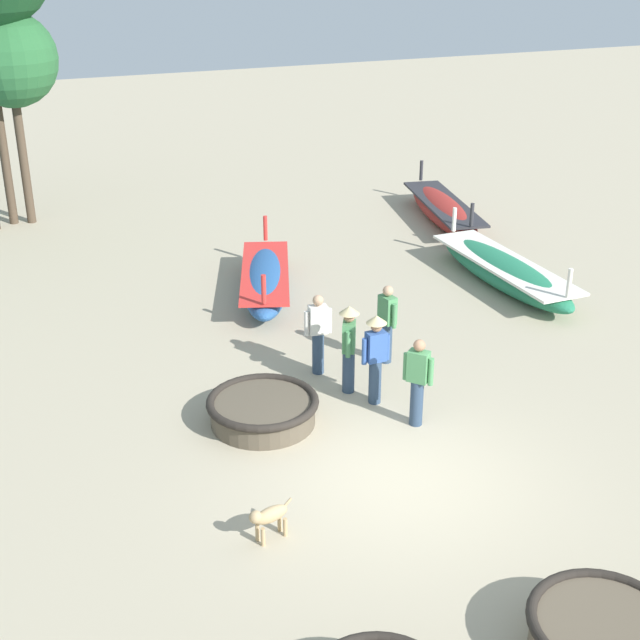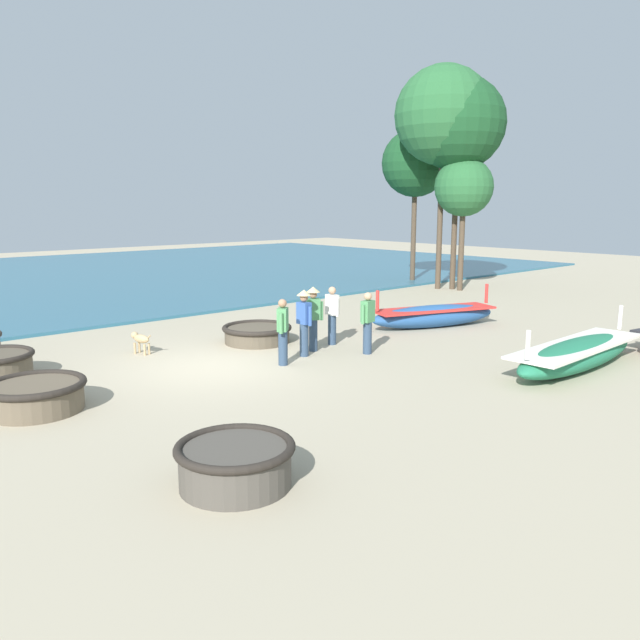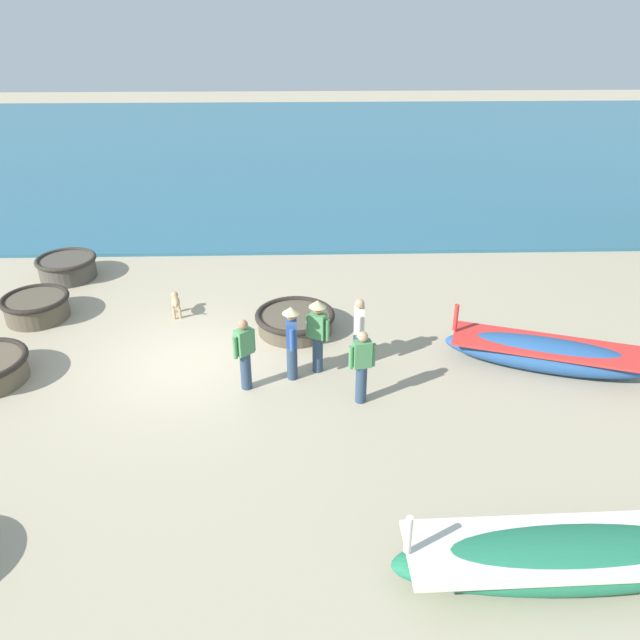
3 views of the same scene
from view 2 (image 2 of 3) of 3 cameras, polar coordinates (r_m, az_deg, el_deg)
name	(u,v)px [view 2 (image 2 of 3)]	position (r m, az deg, el deg)	size (l,w,h in m)	color
ground_plane	(212,367)	(14.78, -9.85, -4.22)	(80.00, 80.00, 0.00)	tan
sea	(68,277)	(34.51, -22.03, 3.68)	(28.00, 52.00, 0.10)	#2D667F
coracle_beside_post	(36,395)	(12.57, -24.56, -6.23)	(1.80, 1.80, 0.56)	brown
coracle_far_left	(235,462)	(8.63, -7.76, -12.78)	(1.63, 1.63, 0.60)	#4C473F
coracle_front_right	(257,333)	(17.10, -5.78, -1.19)	(1.90, 1.90, 0.48)	brown
long_boat_red_hull	(433,315)	(19.46, 10.34, 0.41)	(2.33, 4.34, 1.24)	#285693
long_boat_blue_hull	(577,354)	(15.44, 22.46, -2.88)	(1.28, 5.02, 1.22)	#237551
fisherman_by_coracle	(304,318)	(15.35, -1.47, 0.15)	(0.53, 0.36, 1.67)	#2D425B
fisherman_with_hat	(313,314)	(15.90, -0.63, 0.52)	(0.36, 0.48, 1.67)	#2D425B
fisherman_standing_left	(368,321)	(15.66, 4.38, -0.12)	(0.28, 0.52, 1.57)	#2D425B
fisherman_hauling	(332,314)	(16.67, 1.12, 0.56)	(0.53, 0.25, 1.57)	#2D425B
fisherman_crouching	(283,330)	(14.54, -3.43, -0.94)	(0.39, 0.42, 1.57)	#2D425B
dog	(140,339)	(16.36, -16.10, -1.71)	(0.67, 0.33, 0.55)	tan
tree_rightmost	(444,116)	(28.38, 11.23, 17.85)	(4.19, 4.19, 9.54)	#4C3D2D
tree_leftmost	(415,164)	(30.48, 8.72, 13.96)	(3.16, 3.16, 7.20)	#4C3D2D
tree_center	(464,188)	(27.80, 13.01, 11.70)	(2.50, 2.50, 5.69)	#4C3D2D
tree_left_mid	(458,124)	(28.34, 12.54, 17.10)	(3.99, 3.99, 9.09)	#4C3D2D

